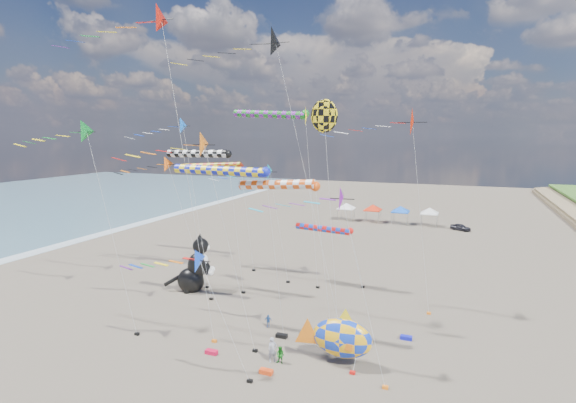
% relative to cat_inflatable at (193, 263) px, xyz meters
% --- Properties ---
extents(ground, '(260.00, 260.00, 0.00)m').
position_rel_cat_inflatable_xyz_m(ground, '(11.18, -16.35, -2.98)').
color(ground, brown).
rests_on(ground, ground).
extents(delta_kite_0, '(9.57, 1.82, 17.81)m').
position_rel_cat_inflatable_xyz_m(delta_kite_0, '(-0.97, -1.53, 13.52)').
color(delta_kite_0, blue).
rests_on(delta_kite_0, ground).
extents(delta_kite_1, '(9.82, 1.80, 13.89)m').
position_rel_cat_inflatable_xyz_m(delta_kite_1, '(-3.53, 1.32, 9.62)').
color(delta_kite_1, orange).
rests_on(delta_kite_1, ground).
extents(delta_kite_2, '(10.20, 2.78, 18.54)m').
position_rel_cat_inflatable_xyz_m(delta_kite_2, '(20.36, 2.48, 13.96)').
color(delta_kite_2, red).
rests_on(delta_kite_2, ground).
extents(delta_kite_3, '(10.36, 1.77, 8.77)m').
position_rel_cat_inflatable_xyz_m(delta_kite_3, '(7.82, -13.48, 4.53)').
color(delta_kite_3, blue).
rests_on(delta_kite_3, ground).
extents(delta_kite_4, '(11.97, 2.06, 17.33)m').
position_rel_cat_inflatable_xyz_m(delta_kite_4, '(-3.66, -10.49, 12.96)').
color(delta_kite_4, '#0F7F2B').
rests_on(delta_kite_4, ground).
extents(delta_kite_5, '(10.13, 1.91, 13.02)m').
position_rel_cat_inflatable_xyz_m(delta_kite_5, '(4.10, 5.97, 8.72)').
color(delta_kite_5, '#0E99B8').
rests_on(delta_kite_5, ground).
extents(delta_kite_6, '(10.52, 2.02, 16.37)m').
position_rel_cat_inflatable_xyz_m(delta_kite_6, '(7.53, -9.59, 12.03)').
color(delta_kite_6, orange).
rests_on(delta_kite_6, ground).
extents(delta_kite_7, '(14.35, 2.71, 24.94)m').
position_rel_cat_inflatable_xyz_m(delta_kite_7, '(10.65, -2.24, 20.35)').
color(delta_kite_7, black).
rests_on(delta_kite_7, ground).
extents(delta_kite_8, '(9.76, 1.85, 12.85)m').
position_rel_cat_inflatable_xyz_m(delta_kite_8, '(17.05, -11.02, 8.58)').
color(delta_kite_8, '#7A139B').
rests_on(delta_kite_8, ground).
extents(delta_kite_9, '(14.23, 2.30, 25.56)m').
position_rel_cat_inflatable_xyz_m(delta_kite_9, '(2.63, -9.31, 21.08)').
color(delta_kite_9, red).
rests_on(delta_kite_9, ground).
extents(windsock_0, '(7.69, 0.72, 6.36)m').
position_rel_cat_inflatable_xyz_m(windsock_0, '(11.93, 7.34, 2.99)').
color(windsock_0, red).
rests_on(windsock_0, ground).
extents(windsock_1, '(8.03, 0.77, 12.54)m').
position_rel_cat_inflatable_xyz_m(windsock_1, '(12.18, -5.99, 9.11)').
color(windsock_1, '#E54D10').
rests_on(windsock_1, ground).
extents(windsock_2, '(8.68, 0.82, 14.51)m').
position_rel_cat_inflatable_xyz_m(windsock_2, '(0.48, 1.25, 11.06)').
color(windsock_2, black).
rests_on(windsock_2, ground).
extents(windsock_3, '(9.53, 0.72, 12.70)m').
position_rel_cat_inflatable_xyz_m(windsock_3, '(-2.26, 8.46, 9.30)').
color(windsock_3, red).
rests_on(windsock_3, ground).
extents(windsock_4, '(9.63, 0.81, 18.48)m').
position_rel_cat_inflatable_xyz_m(windsock_4, '(6.60, 5.49, 15.02)').
color(windsock_4, '#167B1D').
rests_on(windsock_4, ground).
extents(windsock_5, '(9.82, 0.77, 13.55)m').
position_rel_cat_inflatable_xyz_m(windsock_5, '(7.43, -6.47, 10.12)').
color(windsock_5, '#121EB7').
rests_on(windsock_5, ground).
extents(angelfish_kite, '(3.74, 3.02, 18.78)m').
position_rel_cat_inflatable_xyz_m(angelfish_kite, '(14.59, -3.34, 14.34)').
color(angelfish_kite, yellow).
rests_on(angelfish_kite, ground).
extents(cat_inflatable, '(4.93, 3.80, 5.96)m').
position_rel_cat_inflatable_xyz_m(cat_inflatable, '(0.00, 0.00, 0.00)').
color(cat_inflatable, black).
rests_on(cat_inflatable, ground).
extents(fish_inflatable, '(5.74, 2.36, 4.15)m').
position_rel_cat_inflatable_xyz_m(fish_inflatable, '(17.95, -9.04, -1.01)').
color(fish_inflatable, '#1337C0').
rests_on(fish_inflatable, ground).
extents(person_adult, '(0.79, 0.75, 1.81)m').
position_rel_cat_inflatable_xyz_m(person_adult, '(13.32, -10.48, -2.07)').
color(person_adult, '#8F92A0').
rests_on(person_adult, ground).
extents(child_green, '(0.66, 0.54, 1.25)m').
position_rel_cat_inflatable_xyz_m(child_green, '(13.94, -10.49, -2.35)').
color(child_green, '#17731A').
rests_on(child_green, ground).
extents(child_blue, '(0.68, 0.45, 1.08)m').
position_rel_cat_inflatable_xyz_m(child_blue, '(10.66, -5.21, -2.44)').
color(child_blue, '#2958A6').
rests_on(child_blue, ground).
extents(kite_bag_0, '(0.90, 0.44, 0.30)m').
position_rel_cat_inflatable_xyz_m(kite_bag_0, '(8.67, -11.05, -2.83)').
color(kite_bag_0, red).
rests_on(kite_bag_0, ground).
extents(kite_bag_1, '(0.90, 0.44, 0.30)m').
position_rel_cat_inflatable_xyz_m(kite_bag_1, '(12.48, -6.67, -2.83)').
color(kite_bag_1, black).
rests_on(kite_bag_1, ground).
extents(kite_bag_2, '(0.90, 0.44, 0.30)m').
position_rel_cat_inflatable_xyz_m(kite_bag_2, '(13.55, -12.10, -2.83)').
color(kite_bag_2, '#FF4715').
rests_on(kite_bag_2, ground).
extents(kite_bag_3, '(0.90, 0.44, 0.30)m').
position_rel_cat_inflatable_xyz_m(kite_bag_3, '(21.76, -3.42, -2.83)').
color(kite_bag_3, '#1318C3').
rests_on(kite_bag_3, ground).
extents(tent_row, '(19.20, 4.20, 3.80)m').
position_rel_cat_inflatable_xyz_m(tent_row, '(12.68, 43.65, 0.17)').
color(tent_row, white).
rests_on(tent_row, ground).
extents(parked_car, '(3.58, 2.72, 1.14)m').
position_rel_cat_inflatable_xyz_m(parked_car, '(25.42, 41.65, -2.41)').
color(parked_car, '#26262D').
rests_on(parked_car, ground).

